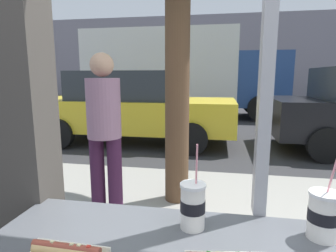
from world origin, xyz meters
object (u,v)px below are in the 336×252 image
Objects in this scene: parked_car_yellow at (132,106)px; soda_cup_right at (193,205)px; hotdog_tray_near at (66,252)px; pedestrian at (104,128)px; soda_cup_left at (323,215)px; box_truck at (179,71)px.

soda_cup_right is at bearing -70.32° from parked_car_yellow.
hotdog_tray_near is at bearing -74.76° from parked_car_yellow.
soda_cup_right is 0.07× the size of parked_car_yellow.
pedestrian reaches higher than soda_cup_right.
soda_cup_left is at bearing -65.94° from parked_car_yellow.
hotdog_tray_near is 0.16× the size of pedestrian.
pedestrian reaches higher than parked_car_yellow.
soda_cup_left is 0.04× the size of box_truck.
pedestrian is at bearing -76.64° from parked_car_yellow.
box_truck reaches higher than soda_cup_right.
hotdog_tray_near is at bearing -162.33° from soda_cup_left.
box_truck is 8.31m from pedestrian.
parked_car_yellow reaches higher than hotdog_tray_near.
soda_cup_left is 5.67m from parked_car_yellow.
soda_cup_left is at bearing 1.50° from soda_cup_right.
soda_cup_right is 1.26× the size of hotdog_tray_near.
hotdog_tray_near is (-0.83, -0.26, -0.07)m from soda_cup_left.
box_truck reaches higher than hotdog_tray_near.
parked_car_yellow reaches higher than soda_cup_right.
hotdog_tray_near is (-0.37, -0.25, -0.07)m from soda_cup_right.
soda_cup_left is at bearing -45.97° from pedestrian.
box_truck is at bearing 100.92° from soda_cup_left.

